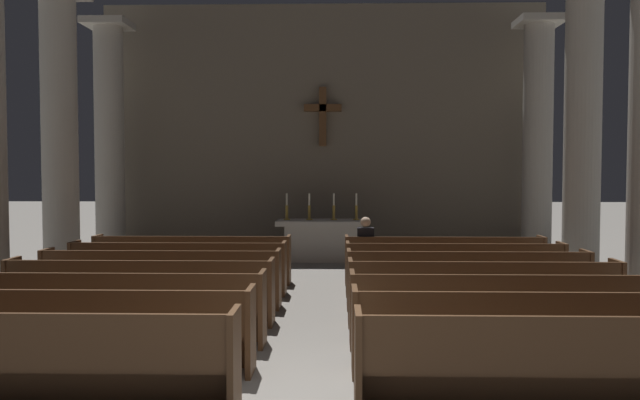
{
  "coord_description": "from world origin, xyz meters",
  "views": [
    {
      "loc": [
        0.37,
        -5.85,
        2.22
      ],
      "look_at": [
        0.0,
        8.48,
        1.56
      ],
      "focal_mm": 36.34,
      "sensor_mm": 36.0,
      "label": 1
    }
  ],
  "objects": [
    {
      "name": "pew_left_row_7",
      "position": [
        -2.45,
        6.69,
        0.48
      ],
      "size": [
        3.83,
        0.5,
        0.95
      ],
      "color": "brown",
      "rests_on": "ground"
    },
    {
      "name": "column_left_fourth",
      "position": [
        -5.26,
        10.08,
        2.87
      ],
      "size": [
        1.07,
        1.07,
        5.9
      ],
      "color": "#ADA89E",
      "rests_on": "ground"
    },
    {
      "name": "pew_right_row_5",
      "position": [
        2.45,
        4.44,
        0.48
      ],
      "size": [
        3.83,
        0.5,
        0.95
      ],
      "color": "brown",
      "rests_on": "ground"
    },
    {
      "name": "candlestick_inner_right",
      "position": [
        0.3,
        9.92,
        1.22
      ],
      "size": [
        0.16,
        0.16,
        0.65
      ],
      "color": "#B79338",
      "rests_on": "altar"
    },
    {
      "name": "pew_left_row_4",
      "position": [
        -2.45,
        3.32,
        0.48
      ],
      "size": [
        3.83,
        0.5,
        0.95
      ],
      "color": "brown",
      "rests_on": "ground"
    },
    {
      "name": "candlestick_inner_left",
      "position": [
        -0.3,
        9.92,
        1.22
      ],
      "size": [
        0.16,
        0.16,
        0.65
      ],
      "color": "#B79338",
      "rests_on": "altar"
    },
    {
      "name": "pew_left_row_1",
      "position": [
        -2.45,
        -0.04,
        0.48
      ],
      "size": [
        3.83,
        0.5,
        0.95
      ],
      "color": "brown",
      "rests_on": "ground"
    },
    {
      "name": "pew_right_row_7",
      "position": [
        2.45,
        6.69,
        0.48
      ],
      "size": [
        3.83,
        0.5,
        0.95
      ],
      "color": "brown",
      "rests_on": "ground"
    },
    {
      "name": "pew_right_row_4",
      "position": [
        2.45,
        3.32,
        0.48
      ],
      "size": [
        3.83,
        0.5,
        0.95
      ],
      "color": "brown",
      "rests_on": "ground"
    },
    {
      "name": "pew_left_row_2",
      "position": [
        -2.45,
        1.08,
        0.48
      ],
      "size": [
        3.83,
        0.5,
        0.95
      ],
      "color": "brown",
      "rests_on": "ground"
    },
    {
      "name": "column_right_third",
      "position": [
        5.26,
        7.2,
        2.87
      ],
      "size": [
        1.07,
        1.07,
        5.9
      ],
      "color": "#ADA89E",
      "rests_on": "ground"
    },
    {
      "name": "altar",
      "position": [
        0.0,
        9.92,
        0.53
      ],
      "size": [
        2.2,
        0.9,
        1.01
      ],
      "color": "#BCB7AD",
      "rests_on": "ground"
    },
    {
      "name": "apse_with_cross",
      "position": [
        0.0,
        11.52,
        3.31
      ],
      "size": [
        11.67,
        0.44,
        6.61
      ],
      "color": "#706656",
      "rests_on": "ground"
    },
    {
      "name": "pew_right_row_2",
      "position": [
        2.45,
        1.08,
        0.48
      ],
      "size": [
        3.83,
        0.5,
        0.95
      ],
      "color": "brown",
      "rests_on": "ground"
    },
    {
      "name": "pew_right_row_6",
      "position": [
        2.45,
        5.56,
        0.48
      ],
      "size": [
        3.83,
        0.5,
        0.95
      ],
      "color": "brown",
      "rests_on": "ground"
    },
    {
      "name": "pew_right_row_1",
      "position": [
        2.45,
        -0.04,
        0.48
      ],
      "size": [
        3.83,
        0.5,
        0.95
      ],
      "color": "brown",
      "rests_on": "ground"
    },
    {
      "name": "column_right_fourth",
      "position": [
        5.26,
        10.08,
        2.87
      ],
      "size": [
        1.07,
        1.07,
        5.9
      ],
      "color": "#ADA89E",
      "rests_on": "ground"
    },
    {
      "name": "pew_left_row_3",
      "position": [
        -2.45,
        2.2,
        0.48
      ],
      "size": [
        3.83,
        0.5,
        0.95
      ],
      "color": "brown",
      "rests_on": "ground"
    },
    {
      "name": "pew_left_row_5",
      "position": [
        -2.45,
        4.44,
        0.48
      ],
      "size": [
        3.83,
        0.5,
        0.95
      ],
      "color": "brown",
      "rests_on": "ground"
    },
    {
      "name": "pew_left_row_6",
      "position": [
        -2.45,
        5.56,
        0.48
      ],
      "size": [
        3.83,
        0.5,
        0.95
      ],
      "color": "brown",
      "rests_on": "ground"
    },
    {
      "name": "lone_worshipper",
      "position": [
        0.93,
        6.72,
        0.69
      ],
      "size": [
        0.32,
        0.43,
        1.32
      ],
      "color": "#26262B",
      "rests_on": "ground"
    },
    {
      "name": "column_left_third",
      "position": [
        -5.26,
        7.2,
        2.87
      ],
      "size": [
        1.07,
        1.07,
        5.9
      ],
      "color": "#ADA89E",
      "rests_on": "ground"
    },
    {
      "name": "candlestick_outer_right",
      "position": [
        0.85,
        9.92,
        1.22
      ],
      "size": [
        0.16,
        0.16,
        0.65
      ],
      "color": "#B79338",
      "rests_on": "altar"
    },
    {
      "name": "candlestick_outer_left",
      "position": [
        -0.85,
        9.92,
        1.22
      ],
      "size": [
        0.16,
        0.16,
        0.65
      ],
      "color": "#B79338",
      "rests_on": "altar"
    },
    {
      "name": "pew_right_row_3",
      "position": [
        2.45,
        2.2,
        0.48
      ],
      "size": [
        3.83,
        0.5,
        0.95
      ],
      "color": "brown",
      "rests_on": "ground"
    }
  ]
}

